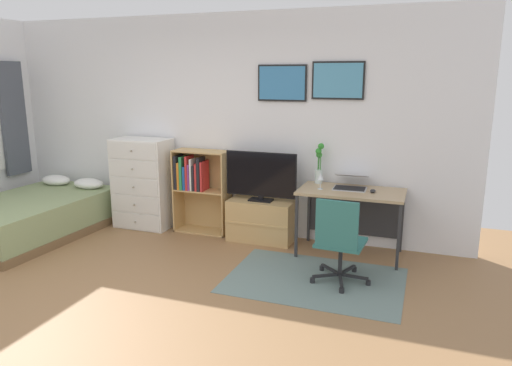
{
  "coord_description": "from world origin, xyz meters",
  "views": [
    {
      "loc": [
        2.45,
        -3.05,
        1.98
      ],
      "look_at": [
        0.8,
        1.5,
        0.87
      ],
      "focal_mm": 33.46,
      "sensor_mm": 36.0,
      "label": 1
    }
  ],
  "objects": [
    {
      "name": "ground_plane",
      "position": [
        0.0,
        0.0,
        0.0
      ],
      "size": [
        7.2,
        7.2,
        0.0
      ],
      "primitive_type": "plane",
      "color": "#936B44"
    },
    {
      "name": "wall_back_with_posters",
      "position": [
        0.01,
        2.43,
        1.36
      ],
      "size": [
        6.12,
        0.09,
        2.7
      ],
      "color": "white",
      "rests_on": "ground_plane"
    },
    {
      "name": "area_rug",
      "position": [
        1.5,
        1.24,
        0.0
      ],
      "size": [
        1.7,
        1.2,
        0.01
      ],
      "primitive_type": "cube",
      "color": "slate",
      "rests_on": "ground_plane"
    },
    {
      "name": "bed",
      "position": [
        -2.15,
        1.38,
        0.24
      ],
      "size": [
        1.37,
        2.03,
        0.6
      ],
      "rotation": [
        0.0,
        0.0,
        -0.04
      ],
      "color": "brown",
      "rests_on": "ground_plane"
    },
    {
      "name": "dresser",
      "position": [
        -1.02,
        2.15,
        0.59
      ],
      "size": [
        0.74,
        0.46,
        1.17
      ],
      "color": "white",
      "rests_on": "ground_plane"
    },
    {
      "name": "bookshelf",
      "position": [
        -0.26,
        2.22,
        0.63
      ],
      "size": [
        0.7,
        0.3,
        1.05
      ],
      "color": "tan",
      "rests_on": "ground_plane"
    },
    {
      "name": "tv_stand",
      "position": [
        0.62,
        2.17,
        0.25
      ],
      "size": [
        0.78,
        0.41,
        0.5
      ],
      "color": "tan",
      "rests_on": "ground_plane"
    },
    {
      "name": "television",
      "position": [
        0.62,
        2.15,
        0.8
      ],
      "size": [
        0.87,
        0.16,
        0.59
      ],
      "color": "black",
      "rests_on": "tv_stand"
    },
    {
      "name": "desk",
      "position": [
        1.7,
        2.14,
        0.61
      ],
      "size": [
        1.14,
        0.63,
        0.74
      ],
      "color": "tan",
      "rests_on": "ground_plane"
    },
    {
      "name": "office_chair",
      "position": [
        1.73,
        1.23,
        0.46
      ],
      "size": [
        0.57,
        0.58,
        0.86
      ],
      "rotation": [
        0.0,
        0.0,
        -0.07
      ],
      "color": "#232326",
      "rests_on": "ground_plane"
    },
    {
      "name": "laptop",
      "position": [
        1.67,
        2.18,
        0.8
      ],
      "size": [
        0.37,
        0.4,
        0.16
      ],
      "rotation": [
        0.0,
        0.0,
        0.03
      ],
      "color": "#B7B7BC",
      "rests_on": "desk"
    },
    {
      "name": "computer_mouse",
      "position": [
        1.93,
        2.05,
        0.76
      ],
      "size": [
        0.06,
        0.1,
        0.03
      ],
      "primitive_type": "ellipsoid",
      "color": "#262628",
      "rests_on": "desk"
    },
    {
      "name": "bamboo_vase",
      "position": [
        1.28,
        2.29,
        0.95
      ],
      "size": [
        0.1,
        0.1,
        0.47
      ],
      "color": "silver",
      "rests_on": "desk"
    },
    {
      "name": "wine_glass",
      "position": [
        1.37,
        2.0,
        0.87
      ],
      "size": [
        0.07,
        0.07,
        0.18
      ],
      "color": "silver",
      "rests_on": "desk"
    }
  ]
}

